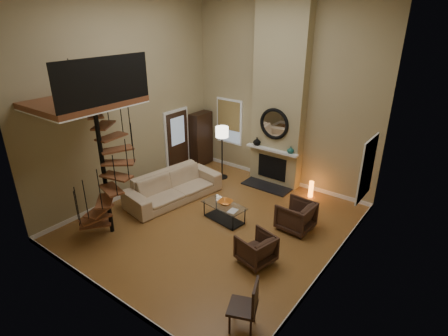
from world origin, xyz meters
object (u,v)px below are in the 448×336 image
Objects in this scene: armchair_near at (298,217)px; armchair_far at (258,250)px; floor_lamp at (222,136)px; hutch at (201,139)px; side_chair at (248,305)px; sofa at (174,186)px; coffee_table at (224,210)px; accent_lamp at (311,189)px.

armchair_far is (-0.09, -1.72, 0.00)m from armchair_near.
hutch is at bearing 160.18° from floor_lamp.
side_chair is (4.02, -4.60, -0.89)m from floor_lamp.
sofa reaches higher than coffee_table.
floor_lamp reaches higher than accent_lamp.
accent_lamp is at bearing 102.81° from side_chair.
sofa is 2.24m from floor_lamp.
armchair_near is 1.69× the size of accent_lamp.
sofa is at bearing -141.53° from accent_lamp.
floor_lamp is at bearing -170.47° from accent_lamp.
sofa is at bearing -93.01° from armchair_far.
armchair_near is at bearing 101.74° from side_chair.
armchair_near is 0.82× the size of side_chair.
armchair_near is 1.85m from accent_lamp.
sofa reaches higher than armchair_far.
armchair_near is (3.57, 0.68, -0.04)m from sofa.
side_chair is at bearing 39.87° from armchair_far.
hutch is 2.54× the size of armchair_far.
side_chair is (4.25, -2.62, 0.13)m from sofa.
hutch is 7.31m from side_chair.
side_chair is (2.41, -2.55, 0.24)m from coffee_table.
armchair_far is at bearing -42.96° from floor_lamp.
armchair_far is 1.48× the size of accent_lamp.
floor_lamp is at bearing -19.82° from hutch.
sofa is 3.63m from armchair_near.
armchair_near is at bearing -69.67° from sofa.
floor_lamp reaches higher than side_chair.
side_chair is (5.27, -5.05, -0.42)m from hutch.
accent_lamp is at bearing 9.53° from floor_lamp.
armchair_far is 3.53m from accent_lamp.
armchair_far is (4.50, -3.47, -0.60)m from hutch.
side_chair is at bearing -46.70° from coffee_table.
accent_lamp is (-0.47, 1.78, -0.10)m from armchair_near.
sofa is 3.63m from armchair_far.
hutch is 4.17m from accent_lamp.
coffee_table is at bearing -63.66° from armchair_near.
accent_lamp is at bearing -41.99° from sofa.
armchair_near reaches higher than coffee_table.
floor_lamp is at bearing -119.25° from armchair_far.
accent_lamp is at bearing -160.09° from armchair_far.
coffee_table is (1.85, -0.07, -0.11)m from sofa.
armchair_far reaches higher than coffee_table.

